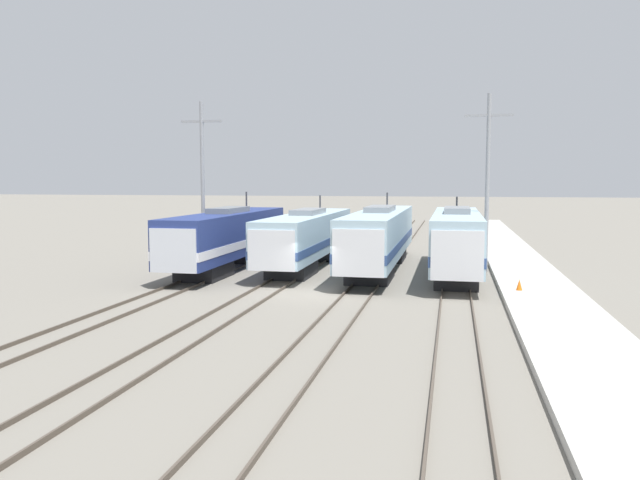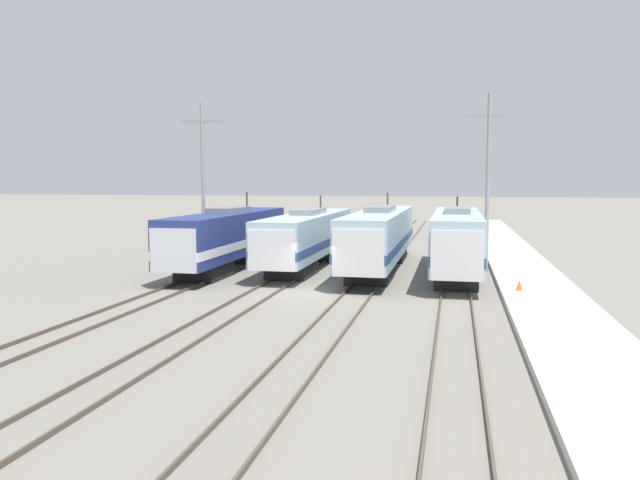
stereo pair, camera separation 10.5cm
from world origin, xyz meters
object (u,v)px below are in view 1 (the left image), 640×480
catenary_tower_left (203,178)px  locomotive_center_right (379,237)px  catenary_tower_right (488,178)px  locomotive_center_left (306,238)px  locomotive_far_left (226,238)px  locomotive_far_right (456,241)px  traffic_cone (519,285)px

catenary_tower_left → locomotive_center_right: bearing=-2.6°
catenary_tower_right → locomotive_center_left: bearing=-177.7°
locomotive_far_left → locomotive_far_right: (14.70, 0.17, 0.06)m
locomotive_center_left → traffic_cone: bearing=-31.0°
locomotive_far_left → catenary_tower_right: 17.19m
catenary_tower_left → catenary_tower_right: 19.16m
locomotive_center_left → traffic_cone: 15.14m
locomotive_far_right → traffic_cone: bearing=-62.2°
locomotive_center_right → catenary_tower_left: size_ratio=1.73×
locomotive_center_left → locomotive_far_right: locomotive_far_right is taller
locomotive_center_right → catenary_tower_right: catenary_tower_right is taller
locomotive_far_left → locomotive_far_right: 14.70m
locomotive_far_left → catenary_tower_left: catenary_tower_left is taller
locomotive_center_right → catenary_tower_left: catenary_tower_left is taller
locomotive_far_left → locomotive_far_right: size_ratio=1.02×
locomotive_far_right → catenary_tower_right: bearing=51.5°
locomotive_center_right → catenary_tower_right: bearing=4.8°
locomotive_center_left → locomotive_center_right: locomotive_center_right is taller
locomotive_far_left → locomotive_far_right: bearing=0.7°
traffic_cone → locomotive_center_right: bearing=136.3°
locomotive_far_right → catenary_tower_left: catenary_tower_left is taller
locomotive_far_left → locomotive_center_left: size_ratio=0.96×
locomotive_center_right → locomotive_far_left: bearing=-168.8°
catenary_tower_left → locomotive_far_right: bearing=-7.7°
locomotive_far_right → traffic_cone: 6.87m
locomotive_center_left → catenary_tower_right: (11.65, 0.47, 3.97)m
catenary_tower_right → traffic_cone: catenary_tower_right is taller
locomotive_far_right → locomotive_center_right: bearing=160.2°
locomotive_center_right → traffic_cone: locomotive_center_right is taller
locomotive_center_right → traffic_cone: bearing=-43.7°
locomotive_center_left → catenary_tower_left: 8.50m
locomotive_far_right → catenary_tower_left: bearing=172.3°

